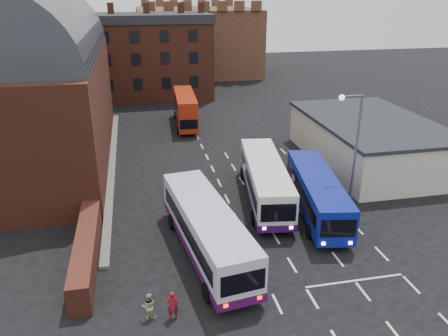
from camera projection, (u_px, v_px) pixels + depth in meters
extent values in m
plane|color=black|center=(257.00, 261.00, 26.95)|extent=(180.00, 180.00, 0.00)
cube|color=#602B1E|center=(40.00, 110.00, 41.12)|extent=(12.00, 28.00, 10.00)
cylinder|color=#1E2328|center=(31.00, 56.00, 39.21)|extent=(12.00, 26.00, 12.00)
cube|color=#602B1E|center=(87.00, 250.00, 26.50)|extent=(1.20, 10.00, 1.80)
cube|color=beige|center=(369.00, 142.00, 41.66)|extent=(10.00, 16.00, 4.00)
cube|color=#282B30|center=(372.00, 121.00, 40.86)|extent=(10.40, 16.40, 0.30)
cube|color=brown|center=(136.00, 61.00, 65.33)|extent=(22.00, 10.00, 11.00)
cube|color=brown|center=(196.00, 41.00, 85.48)|extent=(22.00, 22.00, 12.00)
cube|color=silver|center=(207.00, 228.00, 26.97)|extent=(4.34, 12.22, 2.72)
cube|color=black|center=(207.00, 226.00, 26.90)|extent=(4.24, 11.04, 0.98)
cylinder|color=black|center=(172.00, 222.00, 30.37)|extent=(0.45, 1.12, 1.09)
cylinder|color=black|center=(207.00, 292.00, 23.37)|extent=(0.45, 1.12, 1.09)
cylinder|color=black|center=(209.00, 216.00, 31.22)|extent=(0.45, 1.12, 1.09)
cylinder|color=black|center=(254.00, 282.00, 24.22)|extent=(0.45, 1.12, 1.09)
cube|color=white|center=(265.00, 179.00, 33.98)|extent=(4.31, 11.96, 2.66)
cube|color=black|center=(265.00, 177.00, 33.92)|extent=(4.20, 10.78, 0.96)
cylinder|color=black|center=(291.00, 217.00, 31.13)|extent=(0.45, 1.10, 1.06)
cylinder|color=black|center=(273.00, 173.00, 38.39)|extent=(0.45, 1.10, 1.06)
cylinder|color=black|center=(254.00, 218.00, 30.98)|extent=(0.45, 1.10, 1.06)
cylinder|color=black|center=(243.00, 174.00, 38.24)|extent=(0.45, 1.10, 1.06)
cube|color=#0C188D|center=(317.00, 192.00, 32.06)|extent=(4.30, 11.30, 2.51)
cube|color=black|center=(317.00, 190.00, 32.00)|extent=(4.16, 10.13, 0.90)
cylinder|color=black|center=(346.00, 231.00, 29.34)|extent=(0.44, 1.04, 1.00)
cylinder|color=black|center=(320.00, 185.00, 36.20)|extent=(0.44, 1.04, 1.00)
cylinder|color=black|center=(309.00, 232.00, 29.25)|extent=(0.44, 1.04, 1.00)
cylinder|color=black|center=(290.00, 185.00, 36.11)|extent=(0.44, 1.04, 1.00)
cube|color=#AD2910|center=(185.00, 108.00, 52.66)|extent=(2.71, 9.90, 3.48)
cube|color=black|center=(185.00, 112.00, 52.85)|extent=(2.72, 8.71, 0.80)
cylinder|color=black|center=(197.00, 129.00, 50.64)|extent=(0.29, 0.90, 0.89)
cylinder|color=black|center=(192.00, 114.00, 56.66)|extent=(0.29, 0.90, 0.89)
cylinder|color=black|center=(178.00, 130.00, 50.32)|extent=(0.29, 0.90, 0.89)
cylinder|color=black|center=(175.00, 115.00, 56.34)|extent=(0.29, 0.90, 0.89)
cylinder|color=slate|center=(355.00, 156.00, 31.38)|extent=(0.18, 0.18, 8.87)
cylinder|color=slate|center=(352.00, 96.00, 29.50)|extent=(1.56, 0.20, 0.11)
sphere|color=#FFF2CC|center=(342.00, 98.00, 29.34)|extent=(0.40, 0.40, 0.40)
imported|color=maroon|center=(172.00, 305.00, 22.02)|extent=(0.61, 0.41, 1.64)
imported|color=tan|center=(149.00, 306.00, 22.07)|extent=(0.78, 0.64, 1.48)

